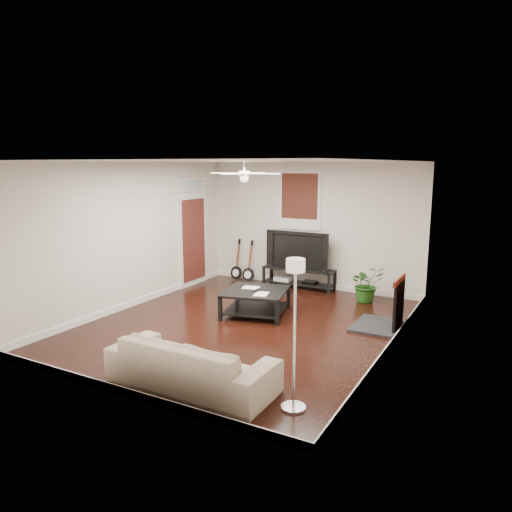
{
  "coord_description": "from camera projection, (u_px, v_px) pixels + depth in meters",
  "views": [
    {
      "loc": [
        4.02,
        -6.93,
        2.75
      ],
      "look_at": [
        0.0,
        0.4,
        1.15
      ],
      "focal_mm": 33.73,
      "sensor_mm": 36.0,
      "label": 1
    }
  ],
  "objects": [
    {
      "name": "coffee_table",
      "position": [
        256.0,
        302.0,
        8.92
      ],
      "size": [
        1.34,
        1.34,
        0.46
      ],
      "primitive_type": "cube",
      "rotation": [
        0.0,
        0.0,
        0.24
      ],
      "color": "black",
      "rests_on": "floor"
    },
    {
      "name": "tv_stand",
      "position": [
        299.0,
        278.0,
        10.83
      ],
      "size": [
        1.64,
        0.44,
        0.46
      ],
      "primitive_type": "cube",
      "color": "black",
      "rests_on": "floor"
    },
    {
      "name": "guitar_left",
      "position": [
        236.0,
        260.0,
        11.52
      ],
      "size": [
        0.32,
        0.24,
        0.99
      ],
      "primitive_type": null,
      "rotation": [
        0.0,
        0.0,
        -0.08
      ],
      "color": "black",
      "rests_on": "floor"
    },
    {
      "name": "sofa",
      "position": [
        191.0,
        363.0,
        5.99
      ],
      "size": [
        2.16,
        0.85,
        0.63
      ],
      "primitive_type": "imported",
      "rotation": [
        0.0,
        0.0,
        3.14
      ],
      "color": "#C5AA94",
      "rests_on": "floor"
    },
    {
      "name": "window_back",
      "position": [
        300.0,
        201.0,
        10.71
      ],
      "size": [
        1.0,
        0.06,
        1.3
      ],
      "primitive_type": "cube",
      "color": "#38190F",
      "rests_on": "wall_back"
    },
    {
      "name": "tv",
      "position": [
        299.0,
        249.0,
        10.73
      ],
      "size": [
        1.47,
        0.19,
        0.84
      ],
      "primitive_type": "imported",
      "color": "black",
      "rests_on": "tv_stand"
    },
    {
      "name": "potted_plant",
      "position": [
        367.0,
        284.0,
        9.71
      ],
      "size": [
        0.89,
        0.88,
        0.75
      ],
      "primitive_type": "imported",
      "rotation": [
        0.0,
        0.0,
        0.74
      ],
      "color": "#1E5418",
      "rests_on": "floor"
    },
    {
      "name": "guitar_right",
      "position": [
        248.0,
        261.0,
        11.33
      ],
      "size": [
        0.31,
        0.22,
        0.99
      ],
      "primitive_type": null,
      "rotation": [
        0.0,
        0.0,
        0.02
      ],
      "color": "black",
      "rests_on": "floor"
    },
    {
      "name": "brick_accent",
      "position": [
        408.0,
        249.0,
        7.8
      ],
      "size": [
        0.02,
        2.2,
        2.8
      ],
      "primitive_type": "cube",
      "color": "brown",
      "rests_on": "floor"
    },
    {
      "name": "room",
      "position": [
        245.0,
        245.0,
        8.12
      ],
      "size": [
        5.01,
        6.01,
        2.81
      ],
      "color": "black",
      "rests_on": "ground"
    },
    {
      "name": "fireplace",
      "position": [
        387.0,
        302.0,
        8.12
      ],
      "size": [
        0.8,
        1.1,
        0.92
      ],
      "primitive_type": "cube",
      "color": "black",
      "rests_on": "floor"
    },
    {
      "name": "ceiling_fan",
      "position": [
        244.0,
        173.0,
        7.89
      ],
      "size": [
        1.24,
        1.24,
        0.32
      ],
      "primitive_type": null,
      "color": "white",
      "rests_on": "ceiling"
    },
    {
      "name": "door_left",
      "position": [
        193.0,
        231.0,
        10.94
      ],
      "size": [
        0.08,
        1.0,
        2.5
      ],
      "primitive_type": "cube",
      "color": "white",
      "rests_on": "wall_left"
    },
    {
      "name": "floor_lamp",
      "position": [
        294.0,
        336.0,
        5.33
      ],
      "size": [
        0.29,
        0.29,
        1.76
      ],
      "primitive_type": null,
      "rotation": [
        0.0,
        0.0,
        -0.0
      ],
      "color": "silver",
      "rests_on": "floor"
    }
  ]
}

